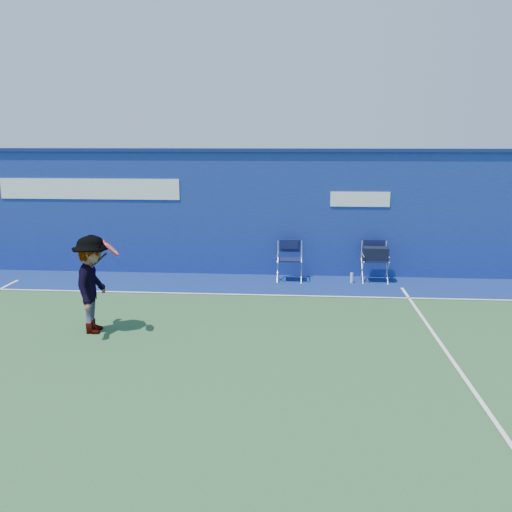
# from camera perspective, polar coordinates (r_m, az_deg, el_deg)

# --- Properties ---
(ground) EXTENTS (80.00, 80.00, 0.00)m
(ground) POSITION_cam_1_polar(r_m,az_deg,el_deg) (8.91, -9.79, -9.74)
(ground) COLOR #2C532C
(ground) RESTS_ON ground
(stadium_wall) EXTENTS (24.00, 0.50, 3.08)m
(stadium_wall) POSITION_cam_1_polar(r_m,az_deg,el_deg) (13.48, -4.71, 4.72)
(stadium_wall) COLOR navy
(stadium_wall) RESTS_ON ground
(out_of_bounds_strip) EXTENTS (24.00, 1.80, 0.01)m
(out_of_bounds_strip) POSITION_cam_1_polar(r_m,az_deg,el_deg) (12.71, -5.35, -2.86)
(out_of_bounds_strip) COLOR navy
(out_of_bounds_strip) RESTS_ON ground
(court_lines) EXTENTS (24.00, 12.00, 0.01)m
(court_lines) POSITION_cam_1_polar(r_m,az_deg,el_deg) (9.44, -8.91, -8.33)
(court_lines) COLOR white
(court_lines) RESTS_ON out_of_bounds_strip
(directors_chair_left) EXTENTS (0.56, 0.52, 0.95)m
(directors_chair_left) POSITION_cam_1_polar(r_m,az_deg,el_deg) (12.86, 3.54, -1.23)
(directors_chair_left) COLOR silver
(directors_chair_left) RESTS_ON ground
(directors_chair_right) EXTENTS (0.57, 0.51, 0.96)m
(directors_chair_right) POSITION_cam_1_polar(r_m,az_deg,el_deg) (13.02, 12.39, -0.94)
(directors_chair_right) COLOR silver
(directors_chair_right) RESTS_ON ground
(water_bottle) EXTENTS (0.07, 0.07, 0.24)m
(water_bottle) POSITION_cam_1_polar(r_m,az_deg,el_deg) (12.87, 10.03, -2.28)
(water_bottle) COLOR white
(water_bottle) RESTS_ON ground
(tennis_player) EXTENTS (0.95, 1.16, 1.71)m
(tennis_player) POSITION_cam_1_polar(r_m,az_deg,el_deg) (9.74, -16.79, -2.86)
(tennis_player) COLOR #EA4738
(tennis_player) RESTS_ON ground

